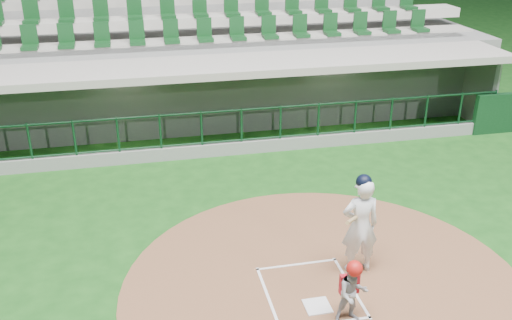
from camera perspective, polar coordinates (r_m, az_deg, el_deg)
The scene contains 8 objects.
ground at distance 10.46m, azimuth 4.94°, elevation -12.11°, with size 120.00×120.00×0.00m, color #134213.
dirt_circle at distance 10.38m, azimuth 6.89°, elevation -12.47°, with size 7.20×7.20×0.01m, color brown.
home_plate at distance 9.92m, azimuth 6.15°, elevation -14.32°, with size 0.43×0.43×0.02m, color silver.
batter_box_chalk at distance 10.22m, azimuth 5.44°, elevation -13.00°, with size 1.55×1.80×0.01m.
dugout_structure at distance 16.94m, azimuth -1.93°, elevation 6.19°, with size 16.40×3.70×3.00m.
seating_deck at distance 19.69m, azimuth -4.26°, elevation 10.10°, with size 17.00×6.72×5.15m.
batter at distance 10.38m, azimuth 10.38°, elevation -6.32°, with size 0.89×0.88×1.94m.
catcher at distance 9.39m, azimuth 9.62°, elevation -12.82°, with size 0.52×0.41×1.13m.
Camera 1 is at (-2.65, -8.03, 6.16)m, focal length 40.00 mm.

